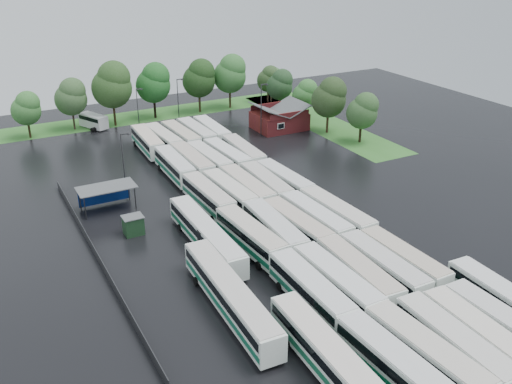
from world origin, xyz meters
name	(u,v)px	position (x,y,z in m)	size (l,w,h in m)	color
ground	(287,247)	(0.00, 0.00, 0.00)	(160.00, 160.00, 0.00)	black
brick_building	(279,120)	(24.00, 42.77, 1.87)	(10.07, 8.60, 5.39)	maroon
wash_shed	(106,190)	(-17.20, 22.02, 2.99)	(8.20, 4.20, 3.58)	#2D2D30
utility_hut	(133,225)	(-16.20, 12.60, 1.32)	(2.70, 2.20, 2.62)	black
grass_strip_north	(143,116)	(2.00, 64.80, 0.01)	(80.00, 10.00, 0.01)	#2F6C25
grass_strip_east	(319,122)	(34.00, 42.80, 0.01)	(10.00, 50.00, 0.01)	#2F6C25
west_fence	(97,256)	(-22.20, 8.00, 0.60)	(0.10, 50.00, 1.20)	#2D2D30
bus_r0c0	(396,368)	(-4.49, -25.81, 2.06)	(3.40, 13.54, 3.74)	silver
bus_r0c1	(426,356)	(-1.08, -25.84, 2.07)	(3.54, 13.62, 3.76)	silver
bus_r0c2	(455,346)	(2.17, -26.12, 2.07)	(3.23, 13.57, 3.76)	silver
bus_r0c3	(479,337)	(5.23, -26.26, 2.01)	(3.29, 13.25, 3.66)	silver
bus_r0c4	(503,328)	(8.38, -26.27, 1.99)	(2.90, 13.05, 3.62)	silver
bus_r1c0	(311,291)	(-4.53, -12.40, 2.05)	(3.11, 13.43, 3.72)	silver
bus_r1c1	(337,283)	(-1.24, -12.49, 2.06)	(2.92, 13.49, 3.75)	silver
bus_r1c2	(358,274)	(1.91, -12.13, 2.04)	(3.43, 13.43, 3.71)	silver
bus_r1c3	(383,267)	(5.26, -12.28, 2.02)	(2.84, 13.19, 3.67)	silver
bus_r1c4	(403,261)	(8.34, -12.24, 1.96)	(3.01, 12.86, 3.56)	silver
bus_r2c0	(251,237)	(-4.55, 1.26, 2.04)	(3.49, 13.42, 3.70)	silver
bus_r2c1	(275,230)	(-1.10, 1.23, 2.04)	(3.48, 13.45, 3.71)	silver
bus_r2c2	(296,226)	(2.03, 0.97, 1.99)	(3.40, 13.09, 3.61)	silver
bus_r2c3	(315,220)	(5.22, 1.31, 2.01)	(3.22, 13.21, 3.65)	silver
bus_r2c4	(337,215)	(8.45, 1.07, 2.05)	(3.39, 13.50, 3.73)	silver
bus_r3c0	(208,197)	(-4.29, 14.91, 1.97)	(3.05, 12.92, 3.58)	silver
bus_r3c1	(229,193)	(-1.04, 14.60, 1.97)	(3.25, 12.96, 3.58)	silver
bus_r3c2	(247,189)	(1.83, 14.60, 2.02)	(2.86, 13.23, 3.68)	silver
bus_r3c3	(266,185)	(5.08, 14.54, 1.99)	(3.19, 13.08, 3.62)	silver
bus_r3c4	(284,181)	(8.30, 14.56, 1.96)	(3.25, 12.93, 3.57)	silver
bus_r4c0	(175,166)	(-4.28, 28.47, 1.98)	(3.05, 13.01, 3.60)	silver
bus_r4c1	(192,163)	(-1.27, 28.40, 2.05)	(2.89, 13.37, 3.72)	silver
bus_r4c2	(209,160)	(1.81, 28.33, 1.96)	(3.19, 12.88, 3.56)	silver
bus_r4c3	(227,157)	(5.12, 28.24, 1.97)	(3.26, 12.96, 3.58)	silver
bus_r4c4	(243,153)	(8.35, 28.45, 1.99)	(3.34, 13.12, 3.62)	silver
bus_r5c0	(148,142)	(-4.31, 42.25, 1.98)	(3.31, 13.02, 3.59)	silver
bus_r5c1	(163,139)	(-1.31, 42.18, 1.95)	(3.27, 12.87, 3.55)	silver
bus_r5c2	(181,137)	(2.05, 41.80, 1.99)	(3.22, 13.10, 3.62)	silver
bus_r5c3	(196,134)	(5.34, 42.16, 1.99)	(2.99, 13.05, 3.62)	silver
bus_r5c4	(212,132)	(8.49, 42.06, 1.97)	(3.12, 12.98, 3.59)	silver
artic_bus_west_a	(336,366)	(-8.93, -23.17, 2.02)	(3.53, 19.76, 3.65)	silver
artic_bus_west_b	(206,235)	(-9.24, 4.36, 1.97)	(2.99, 19.14, 3.55)	silver
artic_bus_west_c	(230,296)	(-12.45, -9.16, 2.05)	(3.59, 20.02, 3.70)	silver
minibus	(93,121)	(-9.57, 61.38, 1.60)	(4.95, 7.03, 2.89)	silver
tree_north_0	(27,108)	(-22.04, 60.96, 6.04)	(5.67, 5.67, 9.40)	black
tree_north_1	(71,96)	(-13.16, 62.32, 6.91)	(6.48, 6.48, 10.74)	#39291F
tree_north_2	(112,84)	(-5.00, 60.84, 8.75)	(8.21, 8.21, 13.60)	#352413
tree_north_3	(154,82)	(4.24, 62.15, 7.84)	(7.36, 7.36, 12.19)	black
tree_north_4	(200,78)	(14.66, 61.82, 7.74)	(7.26, 7.26, 12.03)	#382A18
tree_north_5	(231,73)	(22.26, 61.81, 7.97)	(7.48, 7.48, 12.39)	#3B2D1A
tree_north_6	(272,80)	(33.13, 61.85, 5.36)	(5.03, 5.03, 8.34)	#392D1F
tree_east_0	(363,111)	(33.64, 28.01, 6.30)	(5.92, 5.92, 9.80)	black
tree_east_1	(330,97)	(31.49, 35.93, 7.33)	(6.88, 6.88, 11.40)	#372215
tree_east_2	(306,94)	(32.22, 45.82, 5.69)	(5.34, 5.34, 8.84)	#3A2915
tree_east_3	(280,84)	(30.56, 53.62, 6.24)	(5.86, 5.86, 9.70)	black
tree_east_4	(269,79)	(32.39, 62.06, 5.63)	(5.28, 5.28, 8.75)	#352218
lamp_post_ne	(262,106)	(18.78, 40.80, 6.00)	(1.59, 0.31, 10.33)	#2D2D30
lamp_post_nw	(124,160)	(-13.33, 25.29, 5.74)	(1.52, 0.30, 9.88)	#2D2D30
lamp_post_back_w	(138,108)	(-2.10, 53.83, 5.24)	(1.39, 0.27, 9.03)	#2D2D30
lamp_post_back_e	(179,98)	(7.14, 55.61, 5.56)	(1.48, 0.29, 9.58)	#2D2D30
puddle_0	(338,333)	(-4.47, -17.49, 0.00)	(3.63, 3.63, 0.01)	black
puddle_1	(448,314)	(7.64, -20.35, 0.00)	(3.64, 3.64, 0.01)	black
puddle_2	(240,254)	(-6.10, 1.06, 0.00)	(5.97, 5.97, 0.01)	black
puddle_3	(320,234)	(5.62, 0.65, 0.00)	(4.09, 4.09, 0.01)	black
puddle_4	(456,274)	(14.18, -15.05, 0.00)	(2.47, 2.47, 0.01)	black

